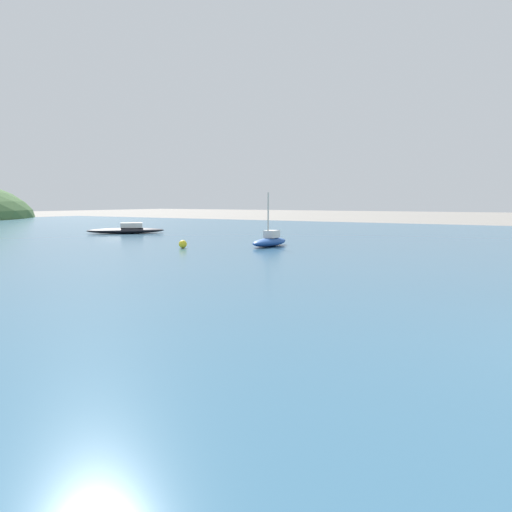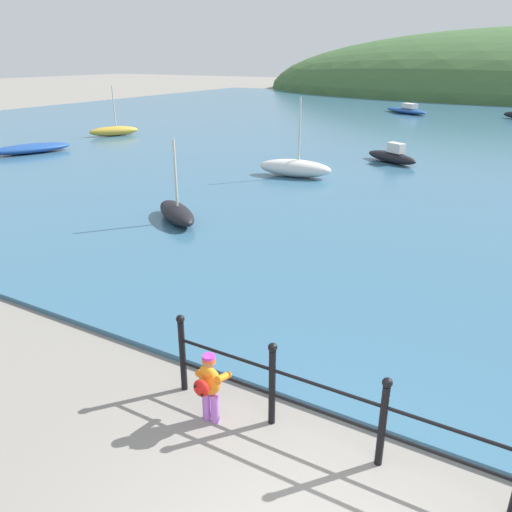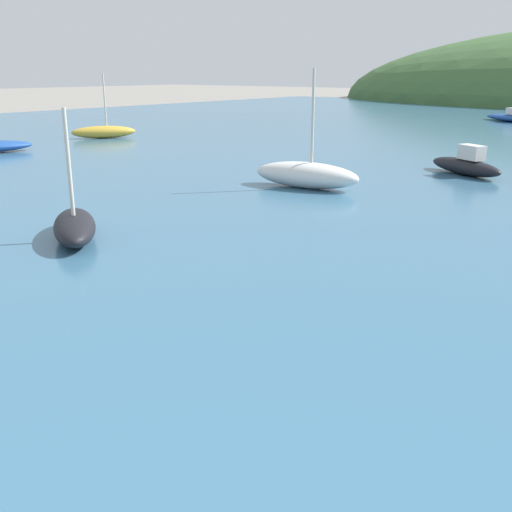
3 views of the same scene
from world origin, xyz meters
TOP-DOWN VIEW (x-y plane):
  - boat_twin_mast at (15.68, 26.86)m, footprint 4.69×4.72m
  - boat_nearest_quay at (12.42, 14.02)m, footprint 2.70×0.95m
  - mooring_buoy at (9.50, 16.91)m, footprint 0.37×0.37m

SIDE VIEW (x-z plane):
  - mooring_buoy at x=9.50m, z-range 0.10..0.47m
  - boat_twin_mast at x=15.68m, z-range -0.02..0.68m
  - boat_nearest_quay at x=12.42m, z-range -0.92..1.63m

